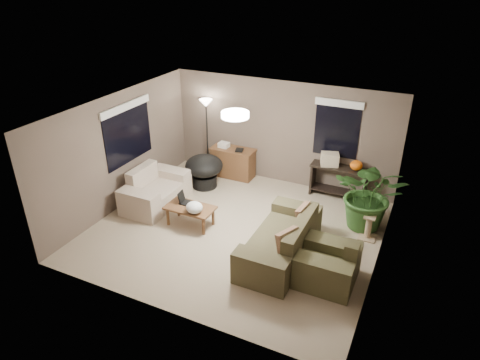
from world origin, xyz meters
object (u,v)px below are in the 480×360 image
at_px(papasan_chair, 204,169).
at_px(console_table, 339,180).
at_px(main_sofa, 283,243).
at_px(loveseat, 155,192).
at_px(desk, 233,162).
at_px(armchair, 329,266).
at_px(houseplant, 369,202).
at_px(coffee_table, 190,210).
at_px(cat_scratching_post, 368,229).
at_px(floor_lamp, 206,112).

bearing_deg(papasan_chair, console_table, 15.97).
height_order(main_sofa, loveseat, same).
bearing_deg(main_sofa, console_table, 82.22).
bearing_deg(desk, loveseat, -115.65).
height_order(desk, papasan_chair, papasan_chair).
xyz_separation_m(loveseat, desk, (0.96, 2.00, 0.08)).
bearing_deg(papasan_chair, desk, 64.65).
xyz_separation_m(armchair, houseplant, (0.29, 1.97, 0.29)).
relative_size(coffee_table, papasan_chair, 0.87).
distance_m(main_sofa, papasan_chair, 3.22).
xyz_separation_m(armchair, cat_scratching_post, (0.38, 1.56, -0.08)).
relative_size(armchair, desk, 0.91).
relative_size(loveseat, coffee_table, 1.60).
relative_size(main_sofa, loveseat, 1.38).
distance_m(coffee_table, papasan_chair, 1.72).
relative_size(console_table, cat_scratching_post, 2.60).
bearing_deg(cat_scratching_post, armchair, -103.82).
bearing_deg(cat_scratching_post, console_table, 123.79).
bearing_deg(desk, coffee_table, -85.09).
bearing_deg(armchair, houseplant, 81.73).
bearing_deg(desk, console_table, 1.53).
bearing_deg(floor_lamp, papasan_chair, -66.70).
bearing_deg(main_sofa, loveseat, 169.39).
height_order(armchair, floor_lamp, floor_lamp).
height_order(coffee_table, papasan_chair, papasan_chair).
bearing_deg(console_table, cat_scratching_post, -56.21).
height_order(loveseat, houseplant, houseplant).
distance_m(armchair, desk, 4.34).
xyz_separation_m(loveseat, cat_scratching_post, (4.56, 0.65, -0.08)).
relative_size(armchair, houseplant, 0.66).
distance_m(armchair, houseplant, 2.01).
height_order(loveseat, armchair, same).
relative_size(console_table, papasan_chair, 1.13).
height_order(papasan_chair, floor_lamp, floor_lamp).
distance_m(loveseat, console_table, 4.16).
xyz_separation_m(loveseat, floor_lamp, (0.24, 2.00, 1.30)).
relative_size(floor_lamp, houseplant, 1.27).
relative_size(desk, houseplant, 0.73).
bearing_deg(floor_lamp, cat_scratching_post, -17.33).
bearing_deg(desk, armchair, -42.13).
relative_size(loveseat, houseplant, 1.06).
distance_m(main_sofa, cat_scratching_post, 1.82).
distance_m(loveseat, houseplant, 4.60).
bearing_deg(main_sofa, cat_scratching_post, 43.68).
bearing_deg(armchair, floor_lamp, 143.54).
height_order(desk, houseplant, houseplant).
bearing_deg(papasan_chair, main_sofa, -34.27).
xyz_separation_m(console_table, cat_scratching_post, (0.95, -1.42, -0.22)).
xyz_separation_m(armchair, console_table, (-0.57, 2.98, 0.14)).
relative_size(armchair, console_table, 0.77).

